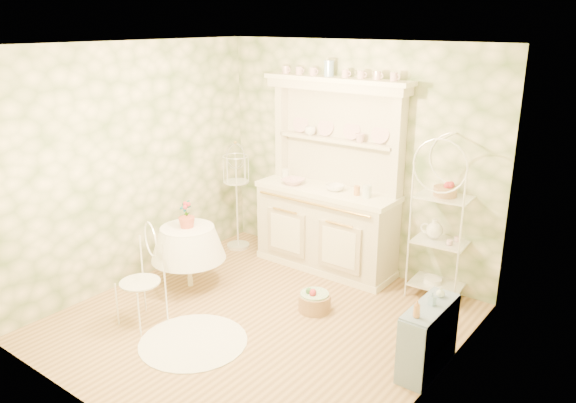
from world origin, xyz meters
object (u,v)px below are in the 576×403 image
Objects in this scene: floor_basket at (315,300)px; bakers_rack at (442,222)px; side_shelf at (428,336)px; birdcage_stand at (237,195)px; kitchen_dresser at (327,177)px; round_table at (189,258)px; cafe_chair at (140,284)px.

bakers_rack is at bearing 50.33° from floor_basket.
birdcage_stand is (-3.16, 1.06, 0.41)m from side_shelf.
kitchen_dresser is at bearing 179.92° from bakers_rack.
round_table is 0.77× the size of cafe_chair.
kitchen_dresser is at bearing 55.23° from round_table.
round_table is 0.91m from cafe_chair.
bakers_rack is 2.31× the size of side_shelf.
bakers_rack is (1.41, 0.09, -0.27)m from kitchen_dresser.
birdcage_stand is at bearing 155.98° from floor_basket.
cafe_chair is 2.28× the size of floor_basket.
cafe_chair is at bearing -134.30° from floor_basket.
side_shelf is (0.47, -1.33, -0.55)m from bakers_rack.
bakers_rack is 4.55× the size of floor_basket.
birdcage_stand reaches higher than cafe_chair.
cafe_chair reaches higher than round_table.
cafe_chair reaches higher than side_shelf.
kitchen_dresser is 1.51m from floor_basket.
bakers_rack is 1.18× the size of birdcage_stand.
kitchen_dresser is 2.45m from cafe_chair.
bakers_rack reaches higher than cafe_chair.
birdcage_stand reaches higher than floor_basket.
round_table is at bearing -124.77° from kitchen_dresser.
side_shelf is 0.51× the size of birdcage_stand.
side_shelf is at bearing -74.23° from bakers_rack.
bakers_rack is at bearing 113.45° from side_shelf.
round_table is (-0.95, -1.36, -0.81)m from kitchen_dresser.
bakers_rack is 1.58m from floor_basket.
bakers_rack reaches higher than floor_basket.
birdcage_stand reaches higher than side_shelf.
birdcage_stand is (-2.68, -0.27, -0.14)m from bakers_rack.
round_table reaches higher than floor_basket.
cafe_chair is 2.15m from birdcage_stand.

